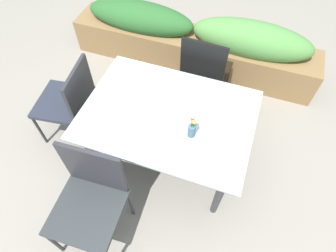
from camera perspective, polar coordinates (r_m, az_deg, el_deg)
ground_plane at (r=2.97m, az=-1.65°, el=-5.99°), size 12.00×12.00×0.00m
dining_table at (r=2.41m, az=0.00°, el=1.50°), size 1.40×1.02×0.72m
chair_end_left at (r=2.90m, az=-18.95°, el=5.09°), size 0.55×0.55×0.89m
chair_far_side at (r=3.02m, az=7.27°, el=10.86°), size 0.48×0.48×0.96m
chair_near_left at (r=2.25m, az=-15.15°, el=-13.41°), size 0.53×0.53×0.97m
flower_vase at (r=2.16m, az=4.79°, el=-0.29°), size 0.06×0.06×0.25m
planter_box at (r=3.65m, az=5.11°, el=16.31°), size 2.99×0.49×0.75m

